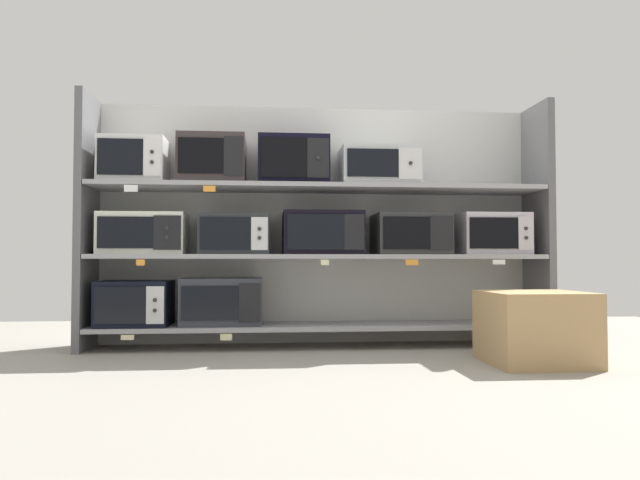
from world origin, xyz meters
TOP-DOWN VIEW (x-y plane):
  - ground at (0.00, -1.00)m, footprint 7.05×6.00m
  - back_panel at (0.00, 0.24)m, footprint 3.25×0.04m
  - upright_left at (-1.55, 0.00)m, footprint 0.05×0.44m
  - upright_right at (1.55, 0.00)m, footprint 0.05×0.44m
  - shelf_0 at (0.00, 0.00)m, footprint 3.05×0.44m
  - microwave_0 at (-1.23, -0.00)m, footprint 0.46×0.42m
  - microwave_1 at (-0.66, -0.00)m, footprint 0.54×0.35m
  - price_tag_0 at (-1.23, -0.23)m, footprint 0.08×0.00m
  - price_tag_1 at (-0.62, -0.23)m, footprint 0.07×0.00m
  - shelf_1 at (0.00, 0.00)m, footprint 3.05×0.44m
  - microwave_2 at (-1.19, -0.00)m, footprint 0.56×0.35m
  - microwave_3 at (-0.58, -0.00)m, footprint 0.46×0.41m
  - microwave_4 at (0.02, -0.00)m, footprint 0.54×0.40m
  - microwave_5 at (0.63, -0.00)m, footprint 0.50×0.43m
  - microwave_6 at (1.21, -0.00)m, footprint 0.47×0.37m
  - price_tag_2 at (-1.16, -0.23)m, footprint 0.05×0.00m
  - price_tag_3 at (0.01, -0.23)m, footprint 0.05×0.00m
  - price_tag_4 at (0.59, -0.23)m, footprint 0.08×0.00m
  - price_tag_5 at (1.18, -0.23)m, footprint 0.09×0.00m
  - shelf_2 at (0.00, 0.00)m, footprint 3.05×0.44m
  - microwave_7 at (-1.25, -0.00)m, footprint 0.43×0.35m
  - microwave_8 at (-0.73, -0.00)m, footprint 0.44×0.41m
  - microwave_9 at (-0.18, -0.00)m, footprint 0.48×0.34m
  - microwave_10 at (0.41, -0.00)m, footprint 0.53×0.42m
  - price_tag_6 at (-1.22, -0.23)m, footprint 0.09×0.00m
  - price_tag_7 at (-0.73, -0.23)m, footprint 0.08×0.00m
  - shipping_carton at (1.15, -0.81)m, footprint 0.54×0.54m

SIDE VIEW (x-z plane):
  - ground at x=0.00m, z-range -0.02..0.00m
  - price_tag_1 at x=-0.62m, z-range 0.08..0.12m
  - price_tag_0 at x=-1.23m, z-range 0.09..0.12m
  - shelf_0 at x=0.00m, z-range 0.12..0.15m
  - shipping_carton at x=1.15m, z-range 0.00..0.41m
  - microwave_0 at x=-1.23m, z-range 0.15..0.45m
  - microwave_1 at x=-0.66m, z-range 0.15..0.47m
  - price_tag_2 at x=-1.16m, z-range 0.55..0.59m
  - price_tag_4 at x=0.59m, z-range 0.56..0.59m
  - price_tag_3 at x=0.01m, z-range 0.56..0.59m
  - price_tag_5 at x=1.18m, z-range 0.56..0.59m
  - shelf_1 at x=0.00m, z-range 0.60..0.63m
  - microwave_3 at x=-0.58m, z-range 0.63..0.89m
  - microwave_2 at x=-1.19m, z-range 0.63..0.90m
  - microwave_5 at x=0.63m, z-range 0.63..0.91m
  - microwave_6 at x=1.21m, z-range 0.63..0.92m
  - microwave_4 at x=0.02m, z-range 0.63..0.92m
  - back_panel at x=0.00m, z-range 0.00..1.69m
  - upright_left at x=-1.55m, z-range 0.00..1.69m
  - upright_right at x=1.55m, z-range 0.00..1.69m
  - price_tag_6 at x=-1.22m, z-range 1.02..1.07m
  - price_tag_7 at x=-0.73m, z-range 1.03..1.07m
  - shelf_2 at x=0.00m, z-range 1.07..1.10m
  - microwave_10 at x=0.41m, z-range 1.10..1.36m
  - microwave_7 at x=-1.25m, z-range 1.10..1.40m
  - microwave_8 at x=-0.73m, z-range 1.10..1.42m
  - microwave_9 at x=-0.18m, z-range 1.10..1.43m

